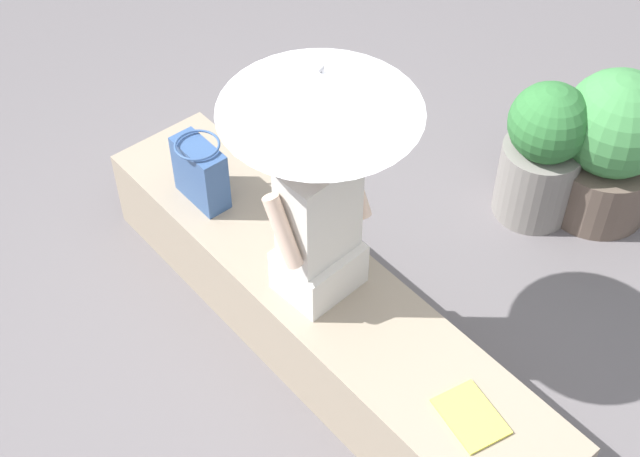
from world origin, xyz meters
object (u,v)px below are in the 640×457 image
at_px(person_seated, 319,223).
at_px(planter_near, 543,152).
at_px(parasol, 320,91).
at_px(magazine, 472,416).
at_px(planter_far, 611,146).
at_px(handbag_black, 200,172).

distance_m(person_seated, planter_near, 1.54).
xyz_separation_m(parasol, planter_near, (-0.10, -1.42, -1.04)).
relative_size(person_seated, magazine, 3.21).
bearing_deg(parasol, person_seated, 136.65).
height_order(person_seated, parasol, parasol).
bearing_deg(person_seated, magazine, -178.94).
bearing_deg(parasol, planter_near, -94.21).
distance_m(magazine, planter_far, 1.87).
xyz_separation_m(parasol, planter_far, (-0.31, -1.70, -1.02)).
distance_m(planter_near, planter_far, 0.36).
relative_size(handbag_black, magazine, 1.22).
xyz_separation_m(magazine, planter_near, (0.87, -1.46, -0.05)).
height_order(parasol, planter_near, parasol).
bearing_deg(person_seated, planter_far, -97.96).
distance_m(parasol, handbag_black, 1.11).
bearing_deg(planter_near, handbag_black, 62.11).
relative_size(planter_near, planter_far, 0.95).
bearing_deg(parasol, magazine, 177.35).
xyz_separation_m(person_seated, parasol, (0.07, -0.06, 0.61)).
distance_m(person_seated, magazine, 0.98).
relative_size(magazine, planter_near, 0.34).
bearing_deg(planter_far, magazine, 110.69).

